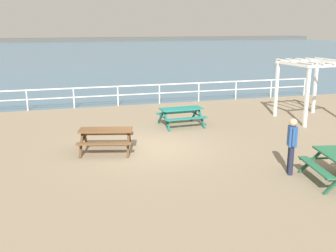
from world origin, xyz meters
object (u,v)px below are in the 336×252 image
picnic_table_near_right (106,135)px  visitor (292,143)px  lattice_pergola (313,76)px  picnic_table_near_left (181,112)px

picnic_table_near_right → visitor: bearing=-22.8°
visitor → lattice_pergola: 7.57m
picnic_table_near_right → lattice_pergola: 9.94m
visitor → lattice_pergola: size_ratio=0.61×
lattice_pergola → picnic_table_near_right: bearing=-170.5°
picnic_table_near_left → picnic_table_near_right: 4.44m
picnic_table_near_left → visitor: bearing=-81.2°
picnic_table_near_left → visitor: visitor is taller
picnic_table_near_left → picnic_table_near_right: (-3.56, -2.64, 0.00)m
visitor → lattice_pergola: (4.75, 5.80, 1.05)m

